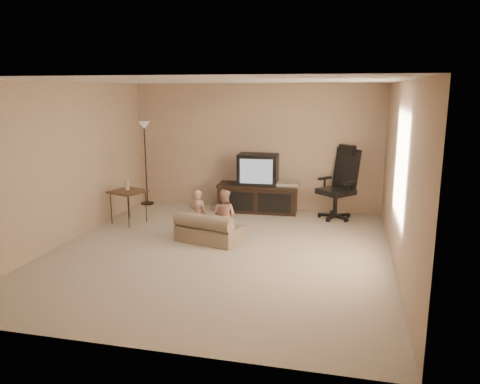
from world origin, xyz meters
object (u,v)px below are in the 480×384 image
object	(u,v)px
toddler_right	(224,215)
side_table	(128,192)
floor_lamp	(145,144)
office_chair	(339,193)
tv_stand	(258,188)
toddler_left	(198,214)
child_sofa	(208,230)

from	to	relation	value
toddler_right	side_table	bearing A→B (deg)	-2.41
floor_lamp	toddler_right	bearing A→B (deg)	-41.90
side_table	office_chair	bearing A→B (deg)	17.86
tv_stand	toddler_left	world-z (taller)	tv_stand
tv_stand	child_sofa	bearing A→B (deg)	-103.78
side_table	floor_lamp	xyz separation A→B (m)	(-0.27, 1.40, 0.69)
child_sofa	floor_lamp	bearing A→B (deg)	147.35
toddler_right	child_sofa	bearing A→B (deg)	44.17
tv_stand	side_table	bearing A→B (deg)	-150.29
office_chair	floor_lamp	world-z (taller)	floor_lamp
office_chair	toddler_right	xyz separation A→B (m)	(-1.75, -1.79, -0.07)
floor_lamp	toddler_left	world-z (taller)	floor_lamp
office_chair	side_table	size ratio (longest dim) A/B	1.69
floor_lamp	toddler_left	bearing A→B (deg)	-47.74
side_table	tv_stand	bearing A→B (deg)	32.21
office_chair	toddler_left	bearing A→B (deg)	-100.05
side_table	toddler_left	bearing A→B (deg)	-20.48
floor_lamp	side_table	bearing A→B (deg)	-78.93
office_chair	toddler_right	world-z (taller)	office_chair
toddler_left	office_chair	bearing A→B (deg)	-130.04
office_chair	child_sofa	bearing A→B (deg)	-94.69
side_table	child_sofa	distance (m)	1.91
toddler_left	toddler_right	bearing A→B (deg)	-172.96
tv_stand	office_chair	world-z (taller)	office_chair
tv_stand	child_sofa	distance (m)	2.14
floor_lamp	child_sofa	size ratio (longest dim) A/B	1.58
floor_lamp	child_sofa	distance (m)	3.11
child_sofa	toddler_right	xyz separation A→B (m)	(0.23, 0.13, 0.22)
office_chair	toddler_right	distance (m)	2.51
child_sofa	toddler_left	size ratio (longest dim) A/B	1.37
floor_lamp	office_chair	bearing A→B (deg)	-3.02
tv_stand	toddler_left	xyz separation A→B (m)	(-0.62, -1.91, -0.08)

